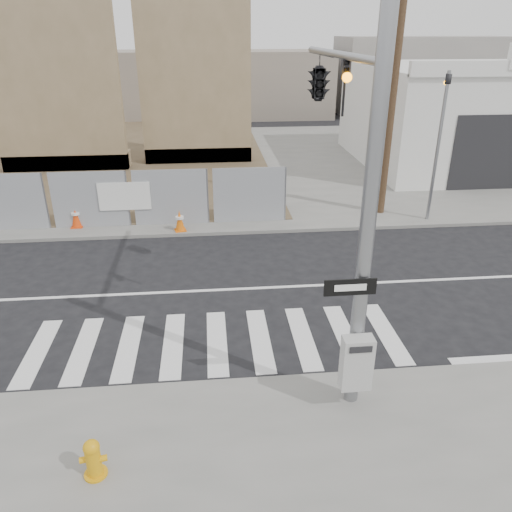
{
  "coord_description": "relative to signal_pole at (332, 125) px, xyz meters",
  "views": [
    {
      "loc": [
        -0.04,
        -12.15,
        6.57
      ],
      "look_at": [
        1.06,
        -0.9,
        1.4
      ],
      "focal_mm": 35.0,
      "sensor_mm": 36.0,
      "label": 1
    }
  ],
  "objects": [
    {
      "name": "ground",
      "position": [
        -2.49,
        2.05,
        -4.78
      ],
      "size": [
        100.0,
        100.0,
        0.0
      ],
      "primitive_type": "plane",
      "color": "black",
      "rests_on": "ground"
    },
    {
      "name": "far_signal_pole",
      "position": [
        5.51,
        6.65,
        -1.3
      ],
      "size": [
        0.16,
        0.2,
        5.6
      ],
      "color": "gray",
      "rests_on": "sidewalk_far"
    },
    {
      "name": "auto_shop",
      "position": [
        11.5,
        15.01,
        -2.25
      ],
      "size": [
        12.0,
        10.2,
        5.95
      ],
      "color": "silver",
      "rests_on": "sidewalk_far"
    },
    {
      "name": "signal_pole",
      "position": [
        0.0,
        0.0,
        0.0
      ],
      "size": [
        0.96,
        5.87,
        7.0
      ],
      "color": "gray",
      "rests_on": "sidewalk_near"
    },
    {
      "name": "traffic_cone_c",
      "position": [
        -7.27,
        7.06,
        -4.28
      ],
      "size": [
        0.42,
        0.42,
        0.79
      ],
      "rotation": [
        0.0,
        0.0,
        0.03
      ],
      "color": "red",
      "rests_on": "sidewalk_far"
    },
    {
      "name": "concrete_wall_right",
      "position": [
        -2.99,
        16.13,
        -1.4
      ],
      "size": [
        5.5,
        1.3,
        8.0
      ],
      "color": "#7B6849",
      "rests_on": "sidewalk_far"
    },
    {
      "name": "traffic_cone_d",
      "position": [
        -3.59,
        6.34,
        -4.3
      ],
      "size": [
        0.46,
        0.46,
        0.75
      ],
      "rotation": [
        0.0,
        0.0,
        0.22
      ],
      "color": "orange",
      "rests_on": "sidewalk_far"
    },
    {
      "name": "sidewalk_far",
      "position": [
        -2.49,
        16.05,
        -4.72
      ],
      "size": [
        50.0,
        20.0,
        0.12
      ],
      "primitive_type": "cube",
      "color": "slate",
      "rests_on": "ground"
    },
    {
      "name": "concrete_wall_left",
      "position": [
        -9.49,
        15.13,
        -1.4
      ],
      "size": [
        6.0,
        1.3,
        8.0
      ],
      "color": "#7B6849",
      "rests_on": "sidewalk_far"
    },
    {
      "name": "utility_pole_right",
      "position": [
        4.01,
        7.55,
        0.42
      ],
      "size": [
        1.6,
        0.28,
        10.0
      ],
      "color": "#493422",
      "rests_on": "sidewalk_far"
    },
    {
      "name": "fire_hydrant",
      "position": [
        -4.5,
        -4.13,
        -4.32
      ],
      "size": [
        0.44,
        0.43,
        0.7
      ],
      "rotation": [
        0.0,
        0.0,
        0.2
      ],
      "color": "orange",
      "rests_on": "sidewalk_near"
    }
  ]
}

